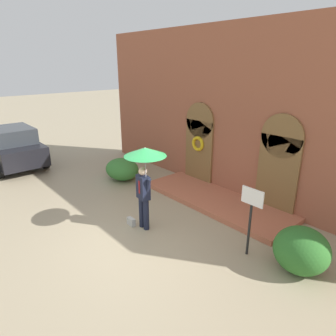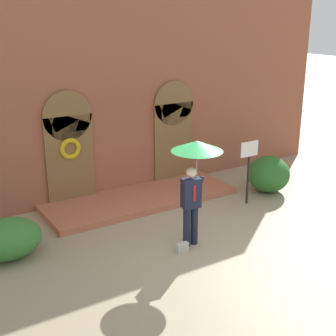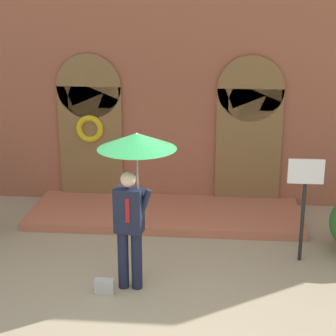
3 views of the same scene
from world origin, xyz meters
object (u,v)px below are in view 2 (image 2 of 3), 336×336
Objects in this scene: shrub_right at (269,174)px; shrub_left at (7,239)px; person_with_umbrella at (195,162)px; sign_post at (249,162)px; handbag at (182,248)px.

shrub_left is at bearing 179.34° from shrub_right.
person_with_umbrella reaches higher than sign_post.
shrub_right is (3.63, 1.50, -1.40)m from person_with_umbrella.
shrub_right is (7.28, -0.08, 0.10)m from shrub_left.
sign_post is at bearing 24.18° from person_with_umbrella.
person_with_umbrella is 1.64× the size of shrub_left.
person_with_umbrella is 4.25m from shrub_left.
sign_post reaches higher than shrub_right.
shrub_right reaches higher than shrub_left.
person_with_umbrella reaches higher than shrub_left.
handbag is 3.67m from shrub_left.
sign_post is 1.34m from shrub_right.
sign_post is 1.19× the size of shrub_left.
sign_post reaches higher than handbag.
person_with_umbrella is at bearing -23.48° from shrub_left.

